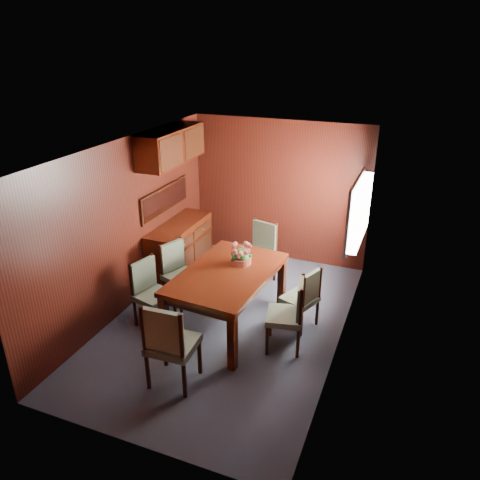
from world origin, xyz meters
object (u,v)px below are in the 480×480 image
at_px(chair_right_near, 291,311).
at_px(flower_centerpiece, 241,254).
at_px(dining_table, 227,279).
at_px(chair_left_near, 150,289).
at_px(chair_head, 169,341).
at_px(sideboard, 180,250).

xyz_separation_m(chair_right_near, flower_centerpiece, (-0.84, 0.47, 0.42)).
bearing_deg(flower_centerpiece, dining_table, -105.07).
relative_size(chair_left_near, flower_centerpiece, 3.15).
height_order(chair_right_near, chair_head, chair_head).
distance_m(dining_table, chair_left_near, 1.06).
bearing_deg(dining_table, sideboard, 144.65).
bearing_deg(dining_table, chair_left_near, -157.64).
bearing_deg(sideboard, dining_table, -39.34).
bearing_deg(chair_right_near, dining_table, 66.91).
bearing_deg(sideboard, chair_left_near, -78.41).
xyz_separation_m(dining_table, chair_left_near, (-0.99, -0.33, -0.18)).
height_order(sideboard, flower_centerpiece, flower_centerpiece).
relative_size(dining_table, flower_centerpiece, 6.06).
bearing_deg(chair_left_near, chair_right_near, 109.53).
bearing_deg(sideboard, chair_head, -64.15).
bearing_deg(flower_centerpiece, sideboard, 151.04).
bearing_deg(chair_left_near, flower_centerpiece, 135.21).
distance_m(chair_left_near, chair_right_near, 1.91).
xyz_separation_m(sideboard, chair_right_near, (2.18, -1.21, 0.08)).
bearing_deg(chair_head, chair_right_near, 45.27).
relative_size(chair_right_near, chair_head, 0.89).
bearing_deg(chair_left_near, dining_table, 123.34).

